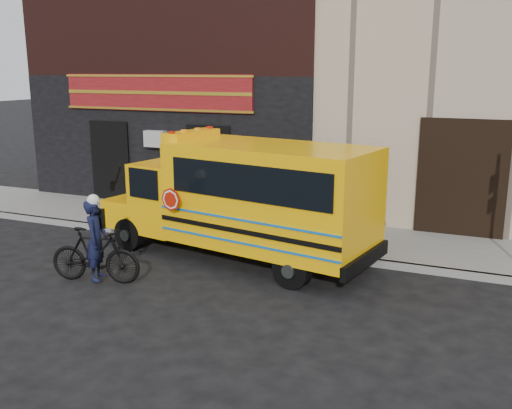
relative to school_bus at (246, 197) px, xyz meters
name	(u,v)px	position (x,y,z in m)	size (l,w,h in m)	color
ground	(228,290)	(0.42, -1.88, -1.51)	(120.00, 120.00, 0.00)	black
curb	(274,250)	(0.42, 0.72, -1.43)	(40.00, 0.20, 0.15)	gray
sidewalk	(295,234)	(0.42, 2.22, -1.43)	(40.00, 3.00, 0.15)	#65645E
building	(357,16)	(0.37, 8.58, 4.62)	(20.00, 10.70, 12.00)	tan
school_bus	(246,197)	(0.00, 0.00, 0.00)	(7.17, 3.35, 2.92)	black
bicycle	(95,255)	(-2.32, -2.53, -0.92)	(0.55, 1.95, 1.17)	black
cyclist	(96,242)	(-2.32, -2.48, -0.66)	(0.62, 0.41, 1.71)	black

